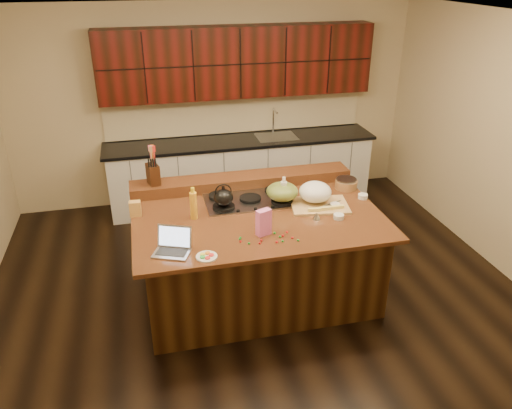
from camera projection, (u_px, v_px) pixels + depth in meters
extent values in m
cube|color=black|center=(257.00, 292.00, 5.26)|extent=(5.50, 5.00, 0.01)
cube|color=silver|center=(257.00, 20.00, 4.07)|extent=(5.50, 5.00, 0.01)
cube|color=tan|center=(214.00, 105.00, 6.85)|extent=(5.50, 0.01, 2.70)
cube|color=tan|center=(376.00, 362.00, 2.48)|extent=(5.50, 0.01, 2.70)
cube|color=tan|center=(511.00, 150.00, 5.24)|extent=(0.01, 5.00, 2.70)
cube|color=black|center=(257.00, 256.00, 5.07)|extent=(2.22, 1.42, 0.88)
cube|color=black|center=(257.00, 216.00, 4.86)|extent=(2.40, 1.60, 0.04)
cube|color=black|center=(242.00, 181.00, 5.44)|extent=(2.40, 0.30, 0.12)
cube|color=gray|center=(250.00, 201.00, 5.12)|extent=(0.92, 0.52, 0.02)
cylinder|color=black|center=(219.00, 196.00, 5.16)|extent=(0.22, 0.22, 0.03)
cylinder|color=black|center=(275.00, 191.00, 5.28)|extent=(0.22, 0.22, 0.03)
cylinder|color=black|center=(224.00, 207.00, 4.93)|extent=(0.22, 0.22, 0.03)
cylinder|color=black|center=(282.00, 201.00, 5.05)|extent=(0.22, 0.22, 0.03)
cylinder|color=black|center=(250.00, 199.00, 5.11)|extent=(0.22, 0.22, 0.03)
cube|color=silver|center=(242.00, 173.00, 7.02)|extent=(3.60, 0.62, 0.90)
cube|color=black|center=(241.00, 141.00, 6.81)|extent=(3.70, 0.66, 0.04)
cube|color=gray|center=(276.00, 137.00, 6.91)|extent=(0.55, 0.42, 0.01)
cylinder|color=gray|center=(273.00, 120.00, 6.98)|extent=(0.02, 0.02, 0.36)
cube|color=black|center=(238.00, 62.00, 6.49)|extent=(3.60, 0.34, 0.90)
cube|color=tan|center=(236.00, 115.00, 6.96)|extent=(3.60, 0.03, 0.50)
ellipsoid|color=black|center=(223.00, 198.00, 4.88)|extent=(0.25, 0.25, 0.17)
ellipsoid|color=olive|center=(282.00, 192.00, 5.01)|extent=(0.36, 0.36, 0.18)
cube|color=#B7B7BC|center=(172.00, 253.00, 4.20)|extent=(0.35, 0.30, 0.01)
cube|color=black|center=(172.00, 252.00, 4.19)|extent=(0.28, 0.21, 0.00)
cube|color=#B7B7BC|center=(174.00, 236.00, 4.24)|extent=(0.30, 0.17, 0.19)
cube|color=silver|center=(174.00, 237.00, 4.24)|extent=(0.27, 0.15, 0.16)
cylinder|color=yellow|center=(194.00, 206.00, 4.72)|extent=(0.08, 0.08, 0.27)
cylinder|color=silver|center=(284.00, 193.00, 4.99)|extent=(0.07, 0.07, 0.25)
cube|color=tan|center=(319.00, 205.00, 5.00)|extent=(0.62, 0.50, 0.03)
ellipsoid|color=white|center=(315.00, 192.00, 5.02)|extent=(0.33, 0.33, 0.20)
cube|color=#EDD872|center=(314.00, 210.00, 4.85)|extent=(0.12, 0.03, 0.03)
cube|color=#EDD872|center=(326.00, 208.00, 4.87)|extent=(0.12, 0.03, 0.03)
cube|color=#EDD872|center=(338.00, 207.00, 4.90)|extent=(0.12, 0.03, 0.03)
cylinder|color=gray|center=(332.00, 203.00, 5.00)|extent=(0.22, 0.09, 0.01)
cylinder|color=white|center=(339.00, 217.00, 4.76)|extent=(0.13, 0.13, 0.04)
cylinder|color=white|center=(363.00, 196.00, 5.17)|extent=(0.13, 0.13, 0.04)
cylinder|color=white|center=(335.00, 206.00, 4.97)|extent=(0.10, 0.10, 0.04)
cylinder|color=#996B3F|center=(346.00, 184.00, 5.39)|extent=(0.24, 0.24, 0.09)
cone|color=silver|center=(317.00, 216.00, 4.75)|extent=(0.09, 0.09, 0.07)
cube|color=pink|center=(264.00, 222.00, 4.44)|extent=(0.15, 0.11, 0.24)
cylinder|color=white|center=(207.00, 257.00, 4.15)|extent=(0.24, 0.24, 0.01)
cube|color=gold|center=(135.00, 209.00, 4.80)|extent=(0.11, 0.08, 0.15)
cylinder|color=white|center=(155.00, 177.00, 5.19)|extent=(0.14, 0.14, 0.14)
cube|color=black|center=(153.00, 174.00, 5.17)|extent=(0.14, 0.19, 0.21)
ellipsoid|color=red|center=(261.00, 241.00, 4.38)|extent=(0.02, 0.02, 0.02)
ellipsoid|color=#198C26|center=(275.00, 233.00, 4.50)|extent=(0.02, 0.02, 0.02)
ellipsoid|color=red|center=(283.00, 236.00, 4.46)|extent=(0.02, 0.02, 0.02)
ellipsoid|color=#198C26|center=(249.00, 243.00, 4.34)|extent=(0.02, 0.02, 0.02)
ellipsoid|color=red|center=(277.00, 242.00, 4.36)|extent=(0.02, 0.02, 0.02)
ellipsoid|color=#198C26|center=(240.00, 239.00, 4.41)|extent=(0.02, 0.02, 0.02)
ellipsoid|color=red|center=(266.00, 234.00, 4.49)|extent=(0.02, 0.02, 0.02)
ellipsoid|color=#198C26|center=(283.00, 241.00, 4.37)|extent=(0.02, 0.02, 0.02)
ellipsoid|color=red|center=(287.00, 232.00, 4.52)|extent=(0.02, 0.02, 0.02)
ellipsoid|color=#198C26|center=(240.00, 238.00, 4.43)|extent=(0.02, 0.02, 0.02)
ellipsoid|color=red|center=(260.00, 243.00, 4.34)|extent=(0.02, 0.02, 0.02)
ellipsoid|color=#198C26|center=(280.00, 237.00, 4.44)|extent=(0.02, 0.02, 0.02)
ellipsoid|color=red|center=(292.00, 238.00, 4.42)|extent=(0.02, 0.02, 0.02)
ellipsoid|color=#198C26|center=(298.00, 240.00, 4.39)|extent=(0.02, 0.02, 0.02)
ellipsoid|color=red|center=(241.00, 241.00, 4.37)|extent=(0.02, 0.02, 0.02)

